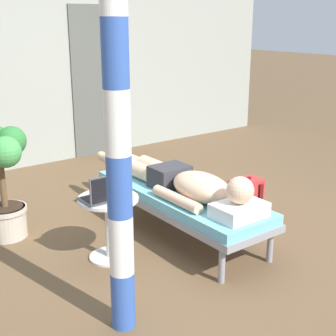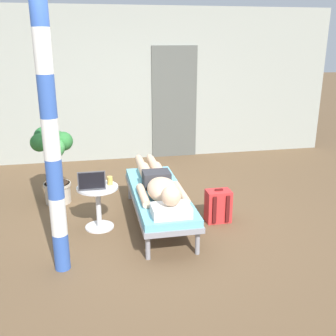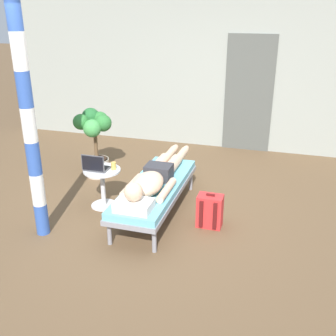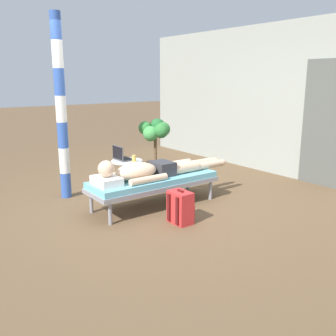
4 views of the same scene
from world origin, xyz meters
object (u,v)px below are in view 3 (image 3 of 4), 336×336
(drink_glass, at_px, (114,166))
(porch_post, at_px, (29,125))
(lounge_chair, at_px, (155,189))
(side_table, at_px, (103,181))
(backpack, at_px, (210,211))
(potted_plant, at_px, (95,136))
(laptop, at_px, (95,166))
(person_reclining, at_px, (154,178))

(drink_glass, distance_m, porch_post, 1.26)
(lounge_chair, distance_m, drink_glass, 0.62)
(porch_post, bearing_deg, side_table, 64.85)
(drink_glass, distance_m, backpack, 1.36)
(potted_plant, bearing_deg, backpack, -27.10)
(backpack, xyz_separation_m, potted_plant, (-1.99, 1.02, 0.44))
(lounge_chair, relative_size, laptop, 5.97)
(lounge_chair, xyz_separation_m, person_reclining, (-0.00, -0.04, 0.17))
(person_reclining, xyz_separation_m, laptop, (-0.78, -0.01, 0.07))
(side_table, height_order, laptop, laptop)
(person_reclining, height_order, side_table, person_reclining)
(lounge_chair, xyz_separation_m, side_table, (-0.72, -0.00, 0.01))
(laptop, height_order, drink_glass, laptop)
(person_reclining, bearing_deg, backpack, -4.69)
(laptop, height_order, potted_plant, potted_plant)
(laptop, bearing_deg, porch_post, -112.94)
(potted_plant, bearing_deg, side_table, -59.36)
(drink_glass, bearing_deg, laptop, -156.49)
(potted_plant, bearing_deg, laptop, -63.49)
(potted_plant, relative_size, porch_post, 0.40)
(person_reclining, height_order, drink_glass, person_reclining)
(potted_plant, bearing_deg, drink_glass, -51.66)
(drink_glass, bearing_deg, backpack, -6.25)
(laptop, bearing_deg, backpack, -1.92)
(drink_glass, bearing_deg, side_table, -165.04)
(backpack, bearing_deg, potted_plant, 152.90)
(lounge_chair, bearing_deg, laptop, -176.24)
(person_reclining, distance_m, potted_plant, 1.59)
(person_reclining, distance_m, backpack, 0.79)
(side_table, bearing_deg, laptop, -139.48)
(lounge_chair, bearing_deg, person_reclining, -90.00)
(laptop, distance_m, porch_post, 1.12)
(drink_glass, xyz_separation_m, backpack, (1.29, -0.14, -0.38))
(side_table, relative_size, drink_glass, 5.22)
(lounge_chair, xyz_separation_m, potted_plant, (-1.26, 0.91, 0.30))
(lounge_chair, bearing_deg, side_table, -179.99)
(laptop, relative_size, backpack, 0.73)
(lounge_chair, height_order, side_table, side_table)
(side_table, bearing_deg, lounge_chair, 0.01)
(person_reclining, relative_size, porch_post, 0.83)
(lounge_chair, bearing_deg, backpack, -8.02)
(drink_glass, distance_m, potted_plant, 1.12)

